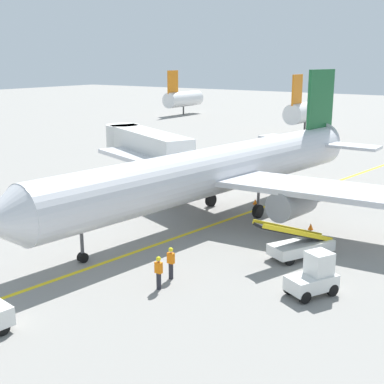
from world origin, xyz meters
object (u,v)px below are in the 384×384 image
(jet_bridge, at_px, (142,144))
(baggage_tug_near_wing, at_px, (314,276))
(airliner, at_px, (222,169))
(ground_crew_marshaller, at_px, (159,272))
(safety_cone_wingtip_left, at_px, (255,202))
(safety_cone_wingtip_right, at_px, (206,192))
(safety_cone_nose_right, at_px, (311,226))
(ground_crew_wing_walker, at_px, (171,262))
(belt_loader_forward_hold, at_px, (300,245))
(safety_cone_nose_left, at_px, (134,205))

(jet_bridge, bearing_deg, baggage_tug_near_wing, -31.36)
(airliner, distance_m, ground_crew_marshaller, 13.17)
(safety_cone_wingtip_left, bearing_deg, ground_crew_marshaller, -78.09)
(safety_cone_wingtip_left, distance_m, safety_cone_wingtip_right, 4.84)
(airliner, bearing_deg, ground_crew_marshaller, -71.85)
(safety_cone_wingtip_left, bearing_deg, safety_cone_nose_right, -29.92)
(ground_crew_wing_walker, distance_m, safety_cone_wingtip_left, 15.44)
(belt_loader_forward_hold, xyz_separation_m, ground_crew_marshaller, (-3.93, -7.87, 0.13))
(airliner, distance_m, baggage_tug_near_wing, 13.73)
(belt_loader_forward_hold, relative_size, safety_cone_nose_left, 11.45)
(jet_bridge, relative_size, safety_cone_nose_left, 28.95)
(belt_loader_forward_hold, distance_m, ground_crew_wing_walker, 7.76)
(ground_crew_marshaller, xyz_separation_m, safety_cone_wingtip_left, (-3.47, 16.43, -0.69))
(airliner, bearing_deg, safety_cone_nose_left, -163.75)
(jet_bridge, height_order, baggage_tug_near_wing, jet_bridge)
(safety_cone_wingtip_right, bearing_deg, safety_cone_nose_right, -19.68)
(jet_bridge, height_order, safety_cone_nose_right, jet_bridge)
(ground_crew_marshaller, bearing_deg, jet_bridge, 132.00)
(belt_loader_forward_hold, distance_m, safety_cone_nose_left, 14.79)
(baggage_tug_near_wing, distance_m, ground_crew_marshaller, 7.46)
(airliner, distance_m, ground_crew_wing_walker, 11.84)
(airliner, distance_m, safety_cone_nose_right, 7.31)
(airliner, xyz_separation_m, ground_crew_marshaller, (4.03, -12.28, -2.51))
(jet_bridge, bearing_deg, airliner, -22.80)
(jet_bridge, xyz_separation_m, safety_cone_nose_right, (17.85, -4.05, -3.32))
(baggage_tug_near_wing, xyz_separation_m, safety_cone_wingtip_right, (-14.74, 13.09, -0.71))
(safety_cone_nose_left, bearing_deg, safety_cone_wingtip_right, 70.13)
(safety_cone_wingtip_right, bearing_deg, airliner, -46.99)
(belt_loader_forward_hold, bearing_deg, safety_cone_nose_right, 105.51)
(belt_loader_forward_hold, bearing_deg, safety_cone_wingtip_right, 143.69)
(belt_loader_forward_hold, xyz_separation_m, safety_cone_wingtip_right, (-12.22, 8.98, -0.56))
(jet_bridge, relative_size, ground_crew_wing_walker, 7.49)
(ground_crew_wing_walker, bearing_deg, jet_bridge, 133.84)
(ground_crew_marshaller, height_order, safety_cone_nose_right, ground_crew_marshaller)
(jet_bridge, xyz_separation_m, safety_cone_wingtip_right, (7.05, -0.19, -3.32))
(baggage_tug_near_wing, distance_m, belt_loader_forward_hold, 4.82)
(ground_crew_marshaller, distance_m, safety_cone_nose_left, 14.86)
(safety_cone_nose_left, height_order, safety_cone_wingtip_left, same)
(ground_crew_marshaller, xyz_separation_m, ground_crew_wing_walker, (-0.27, 1.34, 0.00))
(safety_cone_nose_left, height_order, safety_cone_nose_right, same)
(ground_crew_marshaller, relative_size, safety_cone_wingtip_right, 3.86)
(baggage_tug_near_wing, bearing_deg, safety_cone_nose_left, 158.89)
(safety_cone_nose_left, relative_size, safety_cone_nose_right, 1.00)
(jet_bridge, xyz_separation_m, belt_loader_forward_hold, (19.27, -9.17, -2.77))
(airliner, bearing_deg, safety_cone_wingtip_right, 133.01)
(baggage_tug_near_wing, relative_size, ground_crew_wing_walker, 1.60)
(ground_crew_marshaller, bearing_deg, safety_cone_nose_left, 135.77)
(ground_crew_marshaller, relative_size, safety_cone_nose_left, 3.86)
(safety_cone_nose_left, bearing_deg, ground_crew_marshaller, -44.23)
(safety_cone_nose_right, bearing_deg, ground_crew_marshaller, -100.92)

